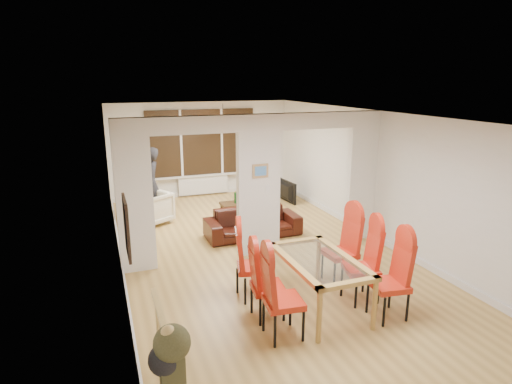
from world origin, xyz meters
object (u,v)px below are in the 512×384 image
sofa (253,223)px  person (151,184)px  dining_chair_la (283,295)px  dining_chair_lc (253,262)px  television (283,191)px  bowl (247,202)px  dining_chair_ra (389,279)px  bottle (236,197)px  coffee_table (241,207)px  dining_chair_rb (361,264)px  dining_table (319,283)px  armchair (150,208)px  dining_chair_rc (340,248)px  dining_chair_lb (268,282)px

sofa → person: size_ratio=1.15×
dining_chair_la → dining_chair_lc: (-0.01, 1.10, -0.02)m
television → bowl: (-1.22, -0.54, -0.03)m
dining_chair_lc → television: dining_chair_lc is taller
dining_chair_ra → bottle: bearing=103.4°
coffee_table → dining_chair_rb: bearing=-86.9°
dining_table → armchair: (-1.80, 4.62, -0.01)m
dining_table → bottle: bearing=86.5°
dining_chair_rc → television: bearing=73.5°
dining_table → bowl: dining_table is taller
dining_chair_rc → person: person is taller
person → bottle: size_ratio=5.77×
dining_table → television: 5.55m
dining_chair_lc → dining_chair_lb: bearing=-75.8°
dining_chair_ra → dining_chair_rb: (-0.08, 0.54, 0.01)m
bowl → person: bearing=176.2°
coffee_table → bowl: 0.21m
coffee_table → bowl: size_ratio=4.52×
bottle → bowl: bottle is taller
dining_chair_la → coffee_table: dining_chair_la is taller
television → coffee_table: (-1.35, -0.45, -0.17)m
dining_chair_ra → coffee_table: size_ratio=1.17×
bowl → dining_table: bearing=-96.7°
dining_chair_la → bottle: size_ratio=3.91×
person → television: bearing=119.8°
dining_chair_la → coffee_table: bearing=83.3°
dining_chair_lc → dining_chair_la: bearing=-74.8°
dining_chair_rb → sofa: (-0.56, 3.09, -0.29)m
armchair → bowl: size_ratio=3.73×
dining_chair_la → dining_chair_rb: (1.45, 0.46, -0.00)m
dining_table → bottle: (0.29, 4.78, -0.01)m
dining_chair_rb → bowl: (-0.13, 4.73, -0.33)m
dining_chair_rc → coffee_table: dining_chair_rc is taller
dining_chair_ra → television: dining_chair_ra is taller
dining_table → bottle: dining_table is taller
dining_chair_rc → coffee_table: 4.26m
dining_table → sofa: (0.12, 3.07, -0.09)m
dining_table → coffee_table: (0.42, 4.81, -0.27)m
dining_chair_lc → person: person is taller
dining_chair_rc → sofa: size_ratio=0.60×
television → bowl: bearing=109.3°
dining_chair_rb → person: bearing=129.0°
dining_chair_lc → dining_chair_ra: bearing=-22.8°
dining_chair_ra → coffee_table: 5.40m
dining_chair_lc → person: bearing=117.3°
armchair → bottle: size_ratio=2.73×
dining_chair_lb → bowl: 4.89m
dining_chair_rc → bottle: (-0.40, 4.20, -0.21)m
armchair → person: bearing=132.3°
armchair → dining_chair_lb: bearing=-16.9°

